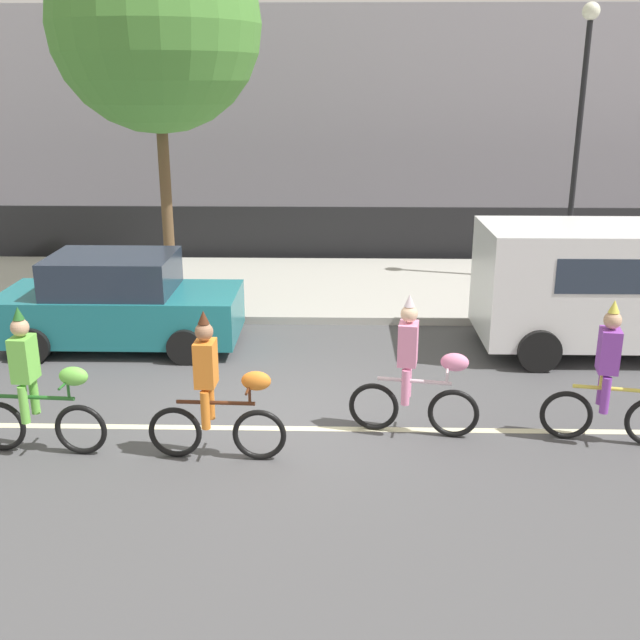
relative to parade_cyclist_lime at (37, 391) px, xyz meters
The scene contains 13 objects.
ground_plane 3.31m from the parade_cyclist_lime, 22.72° to the left, with size 80.00×80.00×0.00m, color #4C4C4F.
road_centre_line 3.15m from the parade_cyclist_lime, 13.99° to the left, with size 36.00×0.14×0.01m, color beige.
sidewalk_curb 8.31m from the parade_cyclist_lime, 69.13° to the left, with size 60.00×5.00×0.15m, color #ADAAA3.
fence_line 11.04m from the parade_cyclist_lime, 74.50° to the left, with size 40.00×0.08×1.40m, color black.
building_backdrop 19.78m from the parade_cyclist_lime, 78.57° to the left, with size 28.00×8.00×6.65m, color #99939E.
parade_cyclist_lime is the anchor object (origin of this frame).
parade_cyclist_orange 2.24m from the parade_cyclist_lime, ahead, with size 1.72×0.50×1.92m.
parade_cyclist_pink 4.77m from the parade_cyclist_lime, ahead, with size 1.71×0.53×1.92m.
parade_cyclist_purple 7.23m from the parade_cyclist_lime, ahead, with size 1.71×0.53×1.92m.
parked_van_white 9.57m from the parade_cyclist_lime, 24.29° to the left, with size 5.00×2.22×2.18m.
parked_car_teal 3.98m from the parade_cyclist_lime, 91.43° to the left, with size 4.10×1.92×1.64m.
street_lamp_post 12.44m from the parade_cyclist_lime, 42.72° to the left, with size 0.36×0.36×5.86m.
street_tree_near_lamp 8.93m from the parade_cyclist_lime, 89.96° to the left, with size 4.29×4.29×7.55m.
Camera 1 is at (0.75, -9.65, 4.49)m, focal length 42.00 mm.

